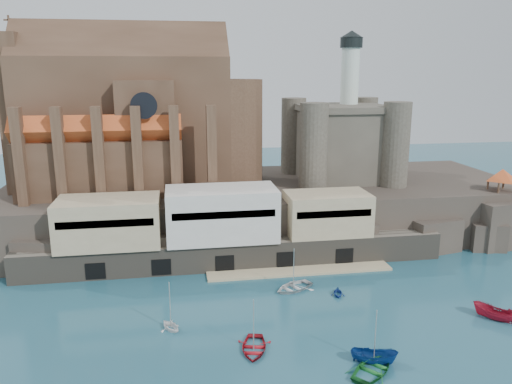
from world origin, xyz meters
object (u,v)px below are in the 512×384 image
(boat_2, at_px, (374,363))
(boat_0, at_px, (254,350))
(church, at_px, (137,122))
(castle_keep, at_px, (341,138))
(pavilion, at_px, (502,176))

(boat_2, bearing_deg, boat_0, 89.00)
(church, relative_size, boat_2, 9.06)
(church, distance_m, castle_keep, 40.39)
(church, relative_size, pavilion, 7.34)
(castle_keep, height_order, boat_0, castle_keep)
(church, relative_size, castle_keep, 1.60)
(boat_0, xyz_separation_m, boat_2, (12.79, -4.71, 0.00))
(pavilion, height_order, boat_2, pavilion)
(boat_0, distance_m, boat_2, 13.63)
(boat_2, bearing_deg, castle_keep, 5.29)
(castle_keep, bearing_deg, church, 178.89)
(castle_keep, distance_m, boat_2, 54.31)
(castle_keep, bearing_deg, pavilion, -30.18)
(castle_keep, xyz_separation_m, pavilion, (25.92, -15.08, -5.59))
(castle_keep, height_order, pavilion, castle_keep)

